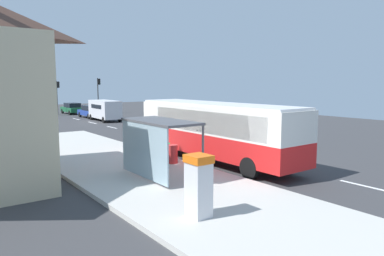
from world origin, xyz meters
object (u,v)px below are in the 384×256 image
Objects in this scene: sedan_far at (72,108)px; traffic_light_far_side at (31,89)px; sedan_near at (91,111)px; traffic_light_near_side at (99,90)px; bus_shelter at (154,134)px; recycling_bin_green at (165,152)px; traffic_light_median at (58,92)px; bus at (214,128)px; ticket_machine at (199,185)px; recycling_bin_red at (173,154)px; white_van at (105,109)px.

sedan_far is 6.11m from traffic_light_far_side.
sedan_near is 0.89× the size of traffic_light_near_side.
bus_shelter is at bearing -103.38° from sedan_far.
recycling_bin_green is 0.19× the size of traffic_light_near_side.
bus is at bearing -93.47° from traffic_light_median.
ticket_machine is (-6.02, -6.36, -0.67)m from bus.
sedan_near is 0.99× the size of sedan_far.
traffic_light_far_side is at bearing -170.01° from sedan_far.
recycling_bin_green is 3.72m from bus_shelter.
sedan_near is 4.63× the size of recycling_bin_red.
traffic_light_median is at bearing 78.86° from ticket_machine.
recycling_bin_green is 0.21× the size of traffic_light_median.
white_van is 1.01× the size of traffic_light_far_side.
ticket_machine reaches higher than recycling_bin_green.
traffic_light_near_side reaches higher than white_van.
recycling_bin_red is at bearing -103.15° from sedan_near.
traffic_light_median is at bearing 12.84° from traffic_light_far_side.
recycling_bin_green is (-6.50, -34.03, -0.14)m from sedan_far.
traffic_light_near_side is at bearing -28.70° from sedan_far.
traffic_light_median is (4.61, 33.88, 2.38)m from recycling_bin_green.
white_van is at bearing 74.21° from recycling_bin_green.
sedan_near is at bearing 88.73° from white_van.
traffic_light_median is (-1.79, 11.25, 1.69)m from white_van.
traffic_light_median is at bearing 86.53° from bus.
traffic_light_far_side is at bearing 132.24° from sedan_near.
traffic_light_median is (-1.90, -0.15, 2.24)m from sedan_far.
ticket_machine is 0.37× the size of traffic_light_far_side.
bus is 2.09× the size of white_van.
bus is at bearing -98.10° from sedan_near.
sedan_far is 34.65m from recycling_bin_green.
white_van is 1.17× the size of traffic_light_median.
sedan_far is at bearing 76.62° from bus_shelter.
white_van is at bearing -91.27° from sedan_near.
sedan_far is at bearing 79.40° from recycling_bin_red.
recycling_bin_green is (0.00, 0.70, 0.00)m from recycling_bin_red.
traffic_light_near_side reaches higher than bus.
ticket_machine is at bearing -115.44° from recycling_bin_green.
traffic_light_far_side is (-5.30, 10.45, 2.13)m from white_van.
sedan_far is 35.33m from recycling_bin_red.
white_van is at bearing 74.66° from recycling_bin_red.
bus is 8.78m from ticket_machine.
recycling_bin_red is (-6.50, -27.83, -0.14)m from sedan_near.
bus_shelter is (-2.21, -2.61, 1.44)m from recycling_bin_green.
white_van is 23.53m from recycling_bin_green.
recycling_bin_green is at bearing 156.97° from bus.
white_van is 4.54m from sedan_near.
bus reaches higher than recycling_bin_green.
ticket_machine is 42.13m from traffic_light_median.
bus is 2.78m from recycling_bin_red.
sedan_near is at bearing 76.85° from recycling_bin_red.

